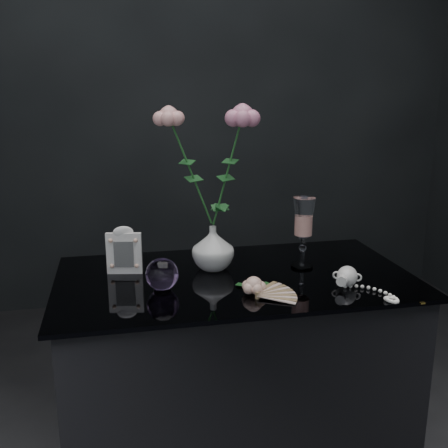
{
  "coord_description": "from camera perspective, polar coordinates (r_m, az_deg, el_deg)",
  "views": [
    {
      "loc": [
        -0.33,
        -1.38,
        1.31
      ],
      "look_at": [
        -0.03,
        0.06,
        0.92
      ],
      "focal_mm": 42.0,
      "sensor_mm": 36.0,
      "label": 1
    }
  ],
  "objects": [
    {
      "name": "paper_fan",
      "position": [
        1.4,
        3.66,
        -7.68
      ],
      "size": [
        0.24,
        0.2,
        0.02
      ],
      "primitive_type": null,
      "rotation": [
        0.0,
        0.0,
        -0.17
      ],
      "color": "beige",
      "rests_on": "table"
    },
    {
      "name": "paperweight",
      "position": [
        1.46,
        -6.76,
        -5.44
      ],
      "size": [
        0.11,
        0.11,
        0.09
      ],
      "primitive_type": null,
      "rotation": [
        0.0,
        0.0,
        -0.17
      ],
      "color": "#B07FCF",
      "rests_on": "table"
    },
    {
      "name": "roses",
      "position": [
        1.54,
        -1.55,
        7.11
      ],
      "size": [
        0.29,
        0.12,
        0.42
      ],
      "color": "pink",
      "rests_on": "vase"
    },
    {
      "name": "pearl_jar",
      "position": [
        1.52,
        13.26,
        -5.47
      ],
      "size": [
        0.28,
        0.28,
        0.06
      ],
      "primitive_type": null,
      "rotation": [
        0.0,
        0.0,
        -0.52
      ],
      "color": "white",
      "rests_on": "table"
    },
    {
      "name": "wine_glass",
      "position": [
        1.63,
        8.61,
        -0.98
      ],
      "size": [
        0.09,
        0.09,
        0.22
      ],
      "primitive_type": null,
      "rotation": [
        0.0,
        0.0,
        -0.39
      ],
      "color": "white",
      "rests_on": "table"
    },
    {
      "name": "table",
      "position": [
        1.74,
        1.17,
        -17.54
      ],
      "size": [
        1.05,
        0.58,
        0.76
      ],
      "color": "black",
      "rests_on": "ground"
    },
    {
      "name": "loose_rose",
      "position": [
        1.43,
        3.25,
        -6.7
      ],
      "size": [
        0.13,
        0.16,
        0.05
      ],
      "primitive_type": null,
      "rotation": [
        0.0,
        0.0,
        -0.1
      ],
      "color": "#FCB9A2",
      "rests_on": "table"
    },
    {
      "name": "vase",
      "position": [
        1.61,
        -1.21,
        -2.6
      ],
      "size": [
        0.15,
        0.15,
        0.14
      ],
      "primitive_type": "imported",
      "rotation": [
        0.0,
        0.0,
        -0.17
      ],
      "color": "silver",
      "rests_on": "table"
    },
    {
      "name": "picture_frame",
      "position": [
        1.59,
        -10.83,
        -2.79
      ],
      "size": [
        0.12,
        0.1,
        0.15
      ],
      "primitive_type": null,
      "rotation": [
        0.0,
        0.0,
        -0.19
      ],
      "color": "white",
      "rests_on": "table"
    }
  ]
}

